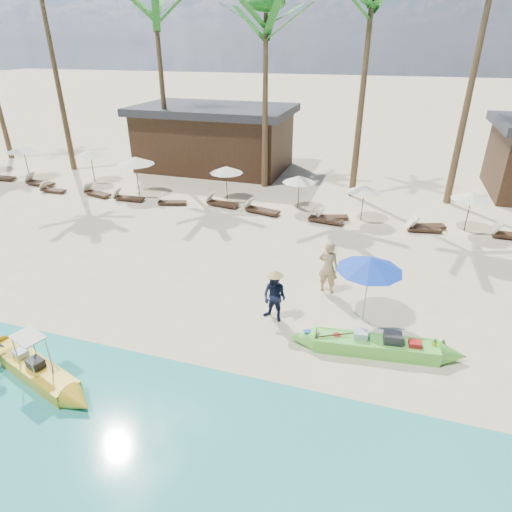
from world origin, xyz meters
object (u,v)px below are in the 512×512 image
(green_canoe, at_px, (375,345))
(blue_umbrella, at_px, (370,264))
(yellow_canoe, at_px, (34,369))
(tourist, at_px, (328,267))

(green_canoe, bearing_deg, blue_umbrella, 99.18)
(yellow_canoe, bearing_deg, blue_umbrella, 51.05)
(yellow_canoe, relative_size, tourist, 2.62)
(green_canoe, bearing_deg, tourist, 115.44)
(yellow_canoe, xyz_separation_m, tourist, (6.94, 6.80, 0.77))
(green_canoe, relative_size, blue_umbrella, 2.53)
(tourist, relative_size, blue_umbrella, 0.89)
(green_canoe, distance_m, blue_umbrella, 2.48)
(tourist, height_order, blue_umbrella, blue_umbrella)
(tourist, bearing_deg, yellow_canoe, 55.12)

